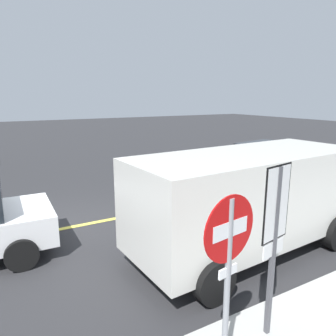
% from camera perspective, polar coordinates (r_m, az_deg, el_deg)
% --- Properties ---
extents(ground_plane, '(80.00, 80.00, 0.00)m').
position_cam_1_polar(ground_plane, '(8.80, -16.43, -10.06)').
color(ground_plane, '#2D2D30').
extents(lane_marking_centre, '(28.00, 0.16, 0.01)m').
position_cam_1_polar(lane_marking_centre, '(9.82, 0.95, -7.05)').
color(lane_marking_centre, '#E0D14C').
extents(stop_sign, '(0.75, 0.13, 2.34)m').
position_cam_1_polar(stop_sign, '(3.66, 10.77, -15.89)').
color(stop_sign, gray).
rests_on(stop_sign, ground_plane).
extents(speed_limit_sign, '(0.53, 0.12, 2.52)m').
position_cam_1_polar(speed_limit_sign, '(4.32, 18.67, -9.32)').
color(speed_limit_sign, '#4C4C51').
rests_on(speed_limit_sign, ground_plane).
extents(white_van, '(5.31, 2.51, 2.20)m').
position_cam_1_polar(white_van, '(6.95, 13.98, -4.94)').
color(white_van, silver).
rests_on(white_van, ground_plane).
extents(car_red_approaching, '(4.27, 2.61, 1.63)m').
position_cam_1_polar(car_red_approaching, '(12.57, 17.68, 0.60)').
color(car_red_approaching, red).
rests_on(car_red_approaching, ground_plane).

